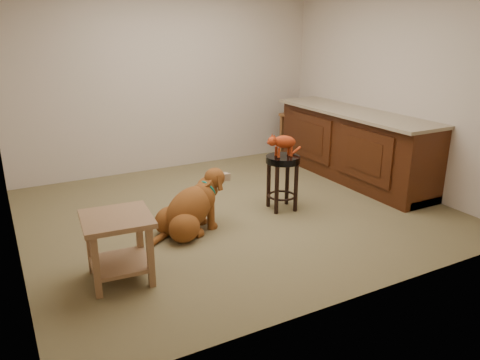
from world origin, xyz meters
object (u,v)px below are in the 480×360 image
side_table (118,238)px  padded_stool (282,172)px  golden_retriever (190,210)px  tabby_kitten (282,143)px  wood_stool (295,135)px

side_table → padded_stool: bearing=18.6°
side_table → golden_retriever: (0.86, 0.58, -0.13)m
side_table → tabby_kitten: 2.17m
wood_stool → tabby_kitten: bearing=-129.0°
wood_stool → side_table: 4.13m
padded_stool → side_table: size_ratio=1.06×
side_table → golden_retriever: size_ratio=0.58×
padded_stool → side_table: (-2.03, -0.68, -0.07)m
side_table → wood_stool: bearing=35.0°
side_table → golden_retriever: golden_retriever is taller
wood_stool → side_table: size_ratio=1.21×
wood_stool → side_table: (-3.38, -2.37, 0.00)m
wood_stool → side_table: wood_stool is taller
padded_stool → side_table: bearing=-161.4°
padded_stool → golden_retriever: 1.19m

